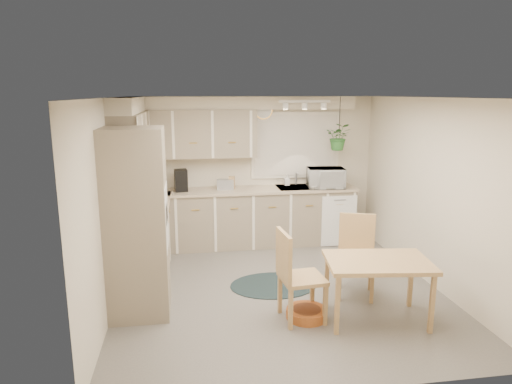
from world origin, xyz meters
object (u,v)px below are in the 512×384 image
dining_table (376,290)px  chair_back (356,257)px  microwave (326,176)px  pet_bed (307,313)px  chair_left (302,276)px  braided_rug (273,285)px

dining_table → chair_back: chair_back is taller
microwave → pet_bed: bearing=-105.4°
pet_bed → chair_left: bearing=-171.5°
chair_left → microwave: bearing=152.7°
pet_bed → chair_back: bearing=33.1°
chair_left → chair_back: (0.81, 0.50, -0.01)m
pet_bed → microwave: bearing=68.9°
braided_rug → microwave: bearing=53.8°
pet_bed → microwave: (0.96, 2.50, 1.08)m
braided_rug → pet_bed: bearing=-77.7°
braided_rug → pet_bed: 0.94m
chair_back → braided_rug: chair_back is taller
chair_left → chair_back: chair_left is taller
dining_table → microwave: bearing=85.2°
dining_table → chair_back: (0.01, 0.63, 0.15)m
dining_table → braided_rug: (-0.94, 1.06, -0.34)m
chair_left → microwave: 2.78m
braided_rug → pet_bed: (0.20, -0.91, 0.05)m
braided_rug → chair_back: bearing=-24.2°
dining_table → braided_rug: bearing=131.6°
pet_bed → microwave: microwave is taller
chair_left → microwave: (1.02, 2.51, 0.63)m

